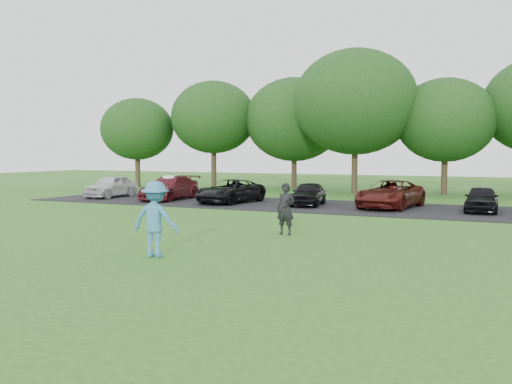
# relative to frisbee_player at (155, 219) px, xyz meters

# --- Properties ---
(ground) EXTENTS (100.00, 100.00, 0.00)m
(ground) POSITION_rel_frisbee_player_xyz_m (0.63, 0.75, -0.91)
(ground) COLOR #2D641C
(ground) RESTS_ON ground
(parking_lot) EXTENTS (32.00, 6.50, 0.03)m
(parking_lot) POSITION_rel_frisbee_player_xyz_m (0.63, 13.75, -0.89)
(parking_lot) COLOR black
(parking_lot) RESTS_ON ground
(frisbee_player) EXTENTS (1.23, 0.79, 1.95)m
(frisbee_player) POSITION_rel_frisbee_player_xyz_m (0.00, 0.00, 0.00)
(frisbee_player) COLOR teal
(frisbee_player) RESTS_ON ground
(camera_bystander) EXTENTS (0.59, 0.44, 1.57)m
(camera_bystander) POSITION_rel_frisbee_player_xyz_m (1.42, 4.69, -0.12)
(camera_bystander) COLOR black
(camera_bystander) RESTS_ON ground
(parked_cars) EXTENTS (28.25, 5.22, 1.23)m
(parked_cars) POSITION_rel_frisbee_player_xyz_m (0.20, 13.80, -0.29)
(parked_cars) COLOR silver
(parked_cars) RESTS_ON parking_lot
(tree_row) EXTENTS (42.39, 9.85, 8.64)m
(tree_row) POSITION_rel_frisbee_player_xyz_m (2.14, 23.51, 4.00)
(tree_row) COLOR #38281C
(tree_row) RESTS_ON ground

